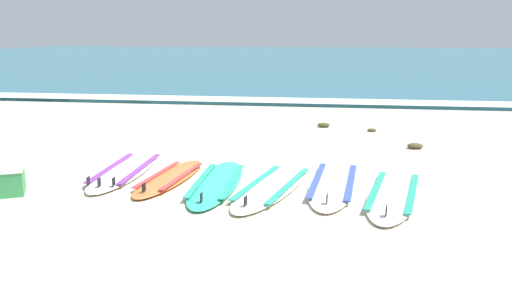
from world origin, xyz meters
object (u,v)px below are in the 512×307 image
Objects in this scene: surfboard_1 at (170,177)px; cooler_box at (11,179)px; surfboard_2 at (217,183)px; surfboard_0 at (126,170)px; surfboard_5 at (394,194)px; surfboard_4 at (333,183)px; surfboard_3 at (272,186)px.

surfboard_1 is 2.08m from cooler_box.
surfboard_1 is 0.87× the size of surfboard_2.
surfboard_0 is 1.65m from cooler_box.
surfboard_1 is at bearing -21.46° from surfboard_0.
cooler_box is (-1.05, -1.26, 0.16)m from surfboard_0.
surfboard_2 is 0.95× the size of surfboard_5.
surfboard_2 and surfboard_5 have the same top height.
surfboard_4 is (2.33, 0.06, -0.00)m from surfboard_1.
surfboard_4 is 4.78× the size of cooler_box.
surfboard_4 is at bearing 17.68° from surfboard_3.
surfboard_1 is 0.74m from surfboard_2.
surfboard_3 is at bearing -2.87° from surfboard_2.
surfboard_0 is 0.99× the size of surfboard_4.
surfboard_3 is at bearing -12.57° from surfboard_0.
cooler_box reaches higher than surfboard_2.
surfboard_0 is 1.59m from surfboard_2.
surfboard_3 is 1.01× the size of surfboard_5.
surfboard_2 is 2.38m from surfboard_5.
surfboard_0 is 1.05× the size of surfboard_2.
surfboard_3 is at bearing -7.60° from surfboard_1.
cooler_box reaches higher than surfboard_0.
surfboard_1 is 1.52m from surfboard_3.
surfboard_3 is 1.00× the size of surfboard_4.
surfboard_0 is 0.85m from surfboard_1.
surfboard_0 is at bearing 162.63° from surfboard_2.
surfboard_3 and surfboard_4 have the same top height.
cooler_box is at bearing -162.97° from surfboard_2.
surfboard_3 and surfboard_5 have the same top height.
surfboard_1 is at bearing 172.40° from surfboard_3.
surfboard_0 is 0.98× the size of surfboard_3.
surfboard_3 is (2.30, -0.51, -0.00)m from surfboard_0.
cooler_box is (-4.17, -1.01, 0.16)m from surfboard_4.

